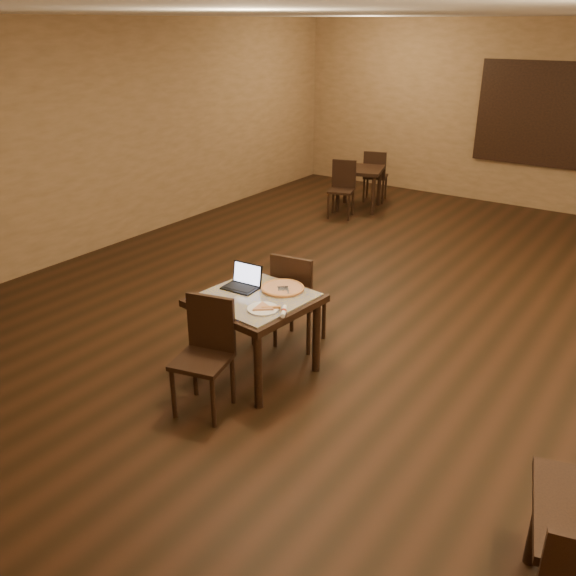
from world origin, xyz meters
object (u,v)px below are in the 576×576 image
Objects in this scene: chair_main_far at (296,295)px; other_table_b_chair_near at (342,185)px; chair_main_near at (206,348)px; other_table_b at (359,175)px; other_table_b_chair_far at (375,173)px; laptop at (244,281)px; pizza_pan at (283,290)px; tiled_table at (255,307)px.

chair_main_far reaches higher than other_table_b_chair_near.
chair_main_near is 6.10m from other_table_b.
other_table_b_chair_far is (-1.77, 6.35, -0.03)m from chair_main_near.
chair_main_far is at bearing 64.28° from laptop.
pizza_pan is 0.43× the size of other_table_b_chair_near.
pizza_pan is (0.12, 0.24, 0.11)m from tiled_table.
chair_main_near is 1.24m from chair_main_far.
tiled_table is 0.29m from pizza_pan.
other_table_b_chair_far is at bearing 69.96° from other_table_b_chair_near.
chair_main_far is 0.62m from laptop.
other_table_b_chair_far is (0.05, 1.05, 0.00)m from other_table_b_chair_near.
tiled_table is at bearing -88.30° from other_table_b.
chair_main_near is 1.02× the size of other_table_b.
other_table_b_chair_near reaches higher than other_table_b.
laptop is at bearing 88.26° from other_table_b_chair_far.
other_table_b is (-1.81, 5.21, -0.09)m from tiled_table.
tiled_table is 1.06× the size of chair_main_near.
chair_main_near is 6.59m from other_table_b_chair_far.
chair_main_near reaches higher than other_table_b.
chair_main_far is 3.08× the size of laptop.
other_table_b is at bearing 103.97° from laptop.
chair_main_near is at bearing -86.15° from tiled_table.
other_table_b_chair_near and other_table_b_chair_far have the same top height.
chair_main_near is 5.60m from other_table_b_chair_near.
other_table_b_chair_far reaches higher than pizza_pan.
laptop is (-0.21, -0.52, 0.27)m from chair_main_far.
pizza_pan is 0.42× the size of other_table_b.
chair_main_near is 3.03× the size of laptop.
other_table_b_chair_near is (-1.83, 4.68, -0.16)m from tiled_table.
laptop reaches higher than chair_main_near.
pizza_pan is at bearing 98.40° from chair_main_far.
other_table_b is 0.53m from other_table_b_chair_far.
chair_main_near is 0.79m from laptop.
pizza_pan is at bearing 20.41° from laptop.
other_table_b_chair_near is 1.00× the size of other_table_b_chair_far.
other_table_b_chair_far is (-1.59, 5.64, -0.31)m from laptop.
tiled_table is 3.22× the size of laptop.
chair_main_far is 4.47m from other_table_b_chair_near.
chair_main_far is at bearing 94.67° from tiled_table.
laptop is (-0.20, 0.10, 0.16)m from tiled_table.
pizza_pan reaches higher than tiled_table.
other_table_b_chair_far is (0.02, 0.52, -0.07)m from other_table_b.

